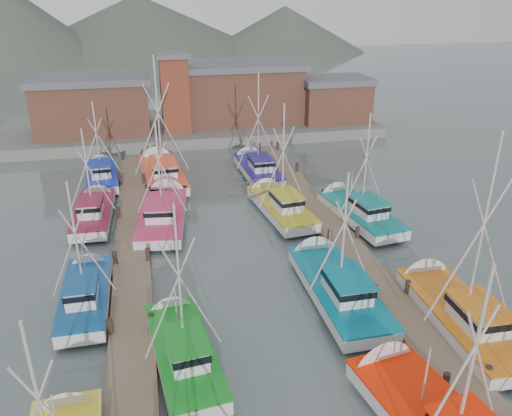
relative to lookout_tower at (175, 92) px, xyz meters
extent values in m
plane|color=#485755|center=(2.00, -33.00, -5.55)|extent=(260.00, 260.00, 0.00)
cube|color=brown|center=(-5.00, -29.00, -5.35)|extent=(2.20, 46.00, 0.40)
cylinder|color=black|center=(-6.00, -35.00, -5.10)|extent=(0.30, 0.30, 1.50)
cylinder|color=black|center=(-6.00, -28.00, -5.10)|extent=(0.30, 0.30, 1.50)
cylinder|color=black|center=(-6.00, -21.00, -5.10)|extent=(0.30, 0.30, 1.50)
cylinder|color=black|center=(-6.00, -14.00, -5.10)|extent=(0.30, 0.30, 1.50)
cylinder|color=black|center=(-6.00, -7.00, -5.10)|extent=(0.30, 0.30, 1.50)
cylinder|color=black|center=(-4.00, -35.00, -5.10)|extent=(0.30, 0.30, 1.50)
cylinder|color=black|center=(-4.00, -28.00, -5.10)|extent=(0.30, 0.30, 1.50)
cylinder|color=black|center=(-4.00, -21.00, -5.10)|extent=(0.30, 0.30, 1.50)
cylinder|color=black|center=(-4.00, -14.00, -5.10)|extent=(0.30, 0.30, 1.50)
cylinder|color=black|center=(-4.00, -7.00, -5.10)|extent=(0.30, 0.30, 1.50)
cube|color=brown|center=(9.00, -29.00, -5.35)|extent=(2.20, 46.00, 0.40)
cylinder|color=black|center=(8.00, -42.00, -5.10)|extent=(0.30, 0.30, 1.50)
cylinder|color=black|center=(8.00, -35.00, -5.10)|extent=(0.30, 0.30, 1.50)
cylinder|color=black|center=(8.00, -28.00, -5.10)|extent=(0.30, 0.30, 1.50)
cylinder|color=black|center=(8.00, -21.00, -5.10)|extent=(0.30, 0.30, 1.50)
cylinder|color=black|center=(8.00, -14.00, -5.10)|extent=(0.30, 0.30, 1.50)
cylinder|color=black|center=(8.00, -7.00, -5.10)|extent=(0.30, 0.30, 1.50)
cylinder|color=black|center=(10.00, -42.00, -5.10)|extent=(0.30, 0.30, 1.50)
cylinder|color=black|center=(10.00, -35.00, -5.10)|extent=(0.30, 0.30, 1.50)
cylinder|color=black|center=(10.00, -28.00, -5.10)|extent=(0.30, 0.30, 1.50)
cylinder|color=black|center=(10.00, -21.00, -5.10)|extent=(0.30, 0.30, 1.50)
cylinder|color=black|center=(10.00, -14.00, -5.10)|extent=(0.30, 0.30, 1.50)
cylinder|color=black|center=(10.00, -7.00, -5.10)|extent=(0.30, 0.30, 1.50)
cube|color=slate|center=(2.00, 4.00, -4.95)|extent=(44.00, 16.00, 1.20)
cube|color=brown|center=(-9.00, 2.00, -1.60)|extent=(12.00, 8.00, 5.50)
cube|color=slate|center=(-9.00, 2.00, 1.50)|extent=(12.72, 8.48, 0.70)
cube|color=brown|center=(8.00, 4.00, -1.25)|extent=(14.00, 9.00, 6.20)
cube|color=slate|center=(8.00, 4.00, 2.20)|extent=(14.84, 9.54, 0.70)
cube|color=brown|center=(19.00, 1.00, -2.10)|extent=(8.00, 6.00, 4.50)
cube|color=slate|center=(19.00, 1.00, 0.50)|extent=(8.48, 6.36, 0.70)
cube|color=brown|center=(0.00, 0.00, -0.35)|extent=(3.00, 3.00, 8.00)
cube|color=slate|center=(0.00, 0.00, 3.90)|extent=(3.60, 3.60, 0.50)
cone|color=#4B5547|center=(-3.00, 97.00, -5.55)|extent=(140.00, 140.00, 30.00)
cone|color=#4B5547|center=(37.00, 87.00, -5.55)|extent=(90.00, 90.00, 24.00)
cone|color=silver|center=(5.78, -39.98, -5.00)|extent=(3.11, 1.55, 2.98)
cylinder|color=beige|center=(6.56, -44.88, -0.85)|extent=(0.15, 0.15, 7.20)
cylinder|color=beige|center=(5.95, -44.98, -1.70)|extent=(2.56, 0.50, 5.63)
cylinder|color=beige|center=(7.16, -44.79, -1.70)|extent=(2.56, 0.50, 5.63)
cylinder|color=beige|center=(6.26, -43.00, -3.25)|extent=(0.09, 0.09, 2.66)
cone|color=silver|center=(-7.41, -39.71, -5.00)|extent=(2.48, 1.20, 2.43)
cylinder|color=beige|center=(-7.24, -43.75, -1.20)|extent=(0.12, 0.12, 6.49)
cube|color=black|center=(-2.63, -37.73, -5.50)|extent=(2.88, 6.86, 0.70)
cube|color=silver|center=(-2.63, -37.73, -4.85)|extent=(3.27, 7.80, 0.80)
cube|color=#148821|center=(-2.63, -37.73, -4.47)|extent=(3.35, 7.88, 0.10)
cone|color=silver|center=(-3.04, -33.97, -5.00)|extent=(2.47, 1.35, 2.37)
cube|color=silver|center=(-2.53, -38.64, -3.90)|extent=(1.77, 2.42, 1.10)
cube|color=black|center=(-2.53, -38.64, -3.67)|extent=(1.89, 2.66, 0.28)
cube|color=#148821|center=(-2.53, -38.64, -3.31)|extent=(2.00, 2.82, 0.07)
cylinder|color=beige|center=(-2.61, -37.88, -0.89)|extent=(0.12, 0.12, 7.12)
cylinder|color=beige|center=(-3.10, -37.94, -1.73)|extent=(2.53, 0.35, 5.56)
cylinder|color=beige|center=(-2.13, -37.83, -1.73)|extent=(2.53, 0.35, 5.56)
cylinder|color=beige|center=(-2.78, -36.38, -3.25)|extent=(0.07, 0.07, 2.11)
cube|color=black|center=(6.18, -34.27, -5.50)|extent=(2.65, 8.15, 0.70)
cube|color=silver|center=(6.18, -34.27, -4.85)|extent=(3.01, 9.26, 0.80)
cube|color=#037086|center=(6.18, -34.27, -4.47)|extent=(3.11, 9.35, 0.10)
cone|color=silver|center=(6.18, -29.64, -5.00)|extent=(2.89, 1.10, 2.89)
cube|color=silver|center=(6.18, -35.38, -3.90)|extent=(1.87, 2.78, 1.10)
cube|color=black|center=(6.18, -35.38, -3.67)|extent=(1.99, 3.05, 0.28)
cube|color=#037086|center=(6.18, -35.38, -3.31)|extent=(2.11, 3.24, 0.07)
cylinder|color=beige|center=(6.18, -34.46, -1.18)|extent=(0.13, 0.13, 6.54)
cylinder|color=beige|center=(5.59, -34.46, -1.95)|extent=(2.35, 0.10, 5.12)
cylinder|color=beige|center=(6.77, -34.46, -1.95)|extent=(2.35, 0.10, 5.12)
cylinder|color=beige|center=(6.18, -32.61, -3.25)|extent=(0.08, 0.08, 2.58)
cube|color=black|center=(-7.40, -31.95, -5.50)|extent=(2.11, 6.45, 0.70)
cube|color=silver|center=(-7.40, -31.95, -4.85)|extent=(2.39, 7.33, 0.80)
cube|color=#134C88|center=(-7.40, -31.95, -4.47)|extent=(2.46, 7.41, 0.10)
cone|color=silver|center=(-7.41, -28.28, -5.00)|extent=(2.29, 1.10, 2.29)
cube|color=silver|center=(-7.40, -32.83, -3.90)|extent=(1.48, 2.20, 1.10)
cube|color=black|center=(-7.40, -32.83, -3.67)|extent=(1.58, 2.42, 0.28)
cube|color=#134C88|center=(-7.40, -32.83, -3.31)|extent=(1.67, 2.57, 0.07)
cylinder|color=beige|center=(-7.40, -32.10, -1.29)|extent=(0.11, 0.11, 6.33)
cylinder|color=beige|center=(-7.91, -32.10, -2.03)|extent=(2.26, 0.09, 4.95)
cylinder|color=beige|center=(-6.90, -32.10, -2.03)|extent=(2.26, 0.09, 4.95)
cylinder|color=beige|center=(-7.41, -30.63, -3.25)|extent=(0.06, 0.06, 2.20)
cube|color=black|center=(11.37, -38.11, -5.50)|extent=(2.87, 7.98, 0.70)
cube|color=silver|center=(11.37, -38.11, -4.85)|extent=(3.26, 9.07, 0.80)
cube|color=orange|center=(11.37, -38.11, -4.47)|extent=(3.35, 9.16, 0.10)
cone|color=silver|center=(11.52, -33.63, -5.00)|extent=(2.87, 1.20, 2.84)
cube|color=silver|center=(11.33, -39.18, -3.90)|extent=(1.92, 2.75, 1.10)
cube|color=black|center=(11.33, -39.18, -3.67)|extent=(2.05, 3.03, 0.28)
cube|color=orange|center=(11.33, -39.18, -3.31)|extent=(2.18, 3.21, 0.07)
cylinder|color=beige|center=(11.36, -38.29, 0.23)|extent=(0.14, 0.14, 9.36)
cylinder|color=beige|center=(10.76, -38.27, -0.87)|extent=(3.33, 0.21, 7.31)
cylinder|color=beige|center=(11.96, -38.31, -0.87)|extent=(3.33, 0.21, 7.31)
cylinder|color=beige|center=(11.43, -36.49, -3.25)|extent=(0.08, 0.08, 2.63)
cube|color=black|center=(-2.77, -22.02, -5.50)|extent=(3.78, 8.64, 0.70)
cube|color=silver|center=(-2.77, -22.02, -4.85)|extent=(4.30, 9.81, 0.80)
cube|color=#CA2A5C|center=(-2.77, -22.02, -4.47)|extent=(4.40, 9.92, 0.10)
cone|color=silver|center=(-2.16, -17.32, -5.00)|extent=(3.08, 1.48, 2.97)
cube|color=silver|center=(-2.92, -23.15, -3.90)|extent=(2.27, 3.07, 1.10)
cube|color=black|center=(-2.92, -23.15, -3.67)|extent=(2.43, 3.37, 0.28)
cube|color=#CA2A5C|center=(-2.92, -23.15, -3.31)|extent=(2.58, 3.58, 0.07)
cylinder|color=beige|center=(-2.80, -22.21, -1.13)|extent=(0.15, 0.15, 6.63)
cylinder|color=beige|center=(-3.40, -22.13, -1.91)|extent=(2.38, 0.41, 5.19)
cylinder|color=beige|center=(-2.19, -22.29, -1.91)|extent=(2.38, 0.41, 5.19)
cylinder|color=beige|center=(-2.55, -20.33, -3.25)|extent=(0.09, 0.09, 2.65)
cube|color=black|center=(6.11, -22.62, -5.50)|extent=(3.18, 7.56, 0.70)
cube|color=silver|center=(6.11, -22.62, -4.85)|extent=(3.61, 8.59, 0.80)
cube|color=gold|center=(6.11, -22.62, -4.47)|extent=(3.70, 8.68, 0.10)
cone|color=silver|center=(5.65, -18.47, -5.00)|extent=(2.71, 1.38, 2.61)
cube|color=silver|center=(6.22, -23.61, -3.90)|extent=(1.95, 2.67, 1.10)
cube|color=black|center=(6.22, -23.61, -3.67)|extent=(2.08, 2.93, 0.28)
cube|color=gold|center=(6.22, -23.61, -3.31)|extent=(2.21, 3.11, 0.07)
cylinder|color=beige|center=(6.13, -22.78, -0.65)|extent=(0.13, 0.13, 7.61)
cylinder|color=beige|center=(5.59, -22.84, -1.54)|extent=(2.70, 0.38, 5.94)
cylinder|color=beige|center=(6.66, -22.73, -1.54)|extent=(2.70, 0.38, 5.94)
cylinder|color=beige|center=(5.94, -21.13, -3.25)|extent=(0.07, 0.07, 2.33)
cube|color=black|center=(-7.78, -20.67, -5.50)|extent=(2.45, 6.90, 0.70)
cube|color=silver|center=(-7.78, -20.67, -4.85)|extent=(2.79, 7.84, 0.80)
cube|color=maroon|center=(-7.78, -20.67, -4.47)|extent=(2.86, 7.92, 0.10)
cone|color=silver|center=(-7.65, -16.79, -5.00)|extent=(2.46, 1.18, 2.42)
cube|color=silver|center=(-7.81, -21.60, -3.90)|extent=(1.64, 2.38, 1.10)
cube|color=black|center=(-7.81, -21.60, -3.67)|extent=(1.75, 2.62, 0.28)
cube|color=maroon|center=(-7.81, -21.60, -3.31)|extent=(1.86, 2.77, 0.07)
cylinder|color=beige|center=(-7.79, -20.83, -1.40)|extent=(0.12, 0.12, 6.11)
cylinder|color=beige|center=(-8.32, -20.81, -2.12)|extent=(2.19, 0.16, 4.78)
cylinder|color=beige|center=(-7.25, -20.84, -2.12)|extent=(2.19, 0.16, 4.78)
cylinder|color=beige|center=(-7.73, -19.27, -3.25)|extent=(0.07, 0.07, 2.33)
cube|color=black|center=(11.55, -24.95, -5.50)|extent=(3.45, 7.76, 0.70)
cube|color=silver|center=(11.55, -24.95, -4.85)|extent=(3.92, 8.82, 0.80)
cube|color=#0D7674|center=(11.55, -24.95, -4.47)|extent=(4.01, 8.92, 0.10)
cone|color=silver|center=(10.98, -20.72, -5.00)|extent=(2.82, 1.45, 2.69)
cube|color=silver|center=(11.68, -25.96, -3.90)|extent=(2.06, 2.77, 1.10)
cube|color=black|center=(11.68, -25.96, -3.67)|extent=(2.21, 3.03, 0.28)
cube|color=#0D7674|center=(11.68, -25.96, -3.31)|extent=(2.34, 3.22, 0.07)
cylinder|color=beige|center=(11.57, -25.12, -0.88)|extent=(0.14, 0.14, 7.15)
cylinder|color=beige|center=(11.00, -25.19, -1.72)|extent=(2.55, 0.43, 5.59)
cylinder|color=beige|center=(12.14, -25.04, -1.72)|extent=(2.55, 0.43, 5.59)
cylinder|color=beige|center=(11.34, -23.43, -3.25)|extent=(0.08, 0.08, 2.49)
cube|color=black|center=(-2.34, -13.01, -5.50)|extent=(3.55, 8.85, 0.70)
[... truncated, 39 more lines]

